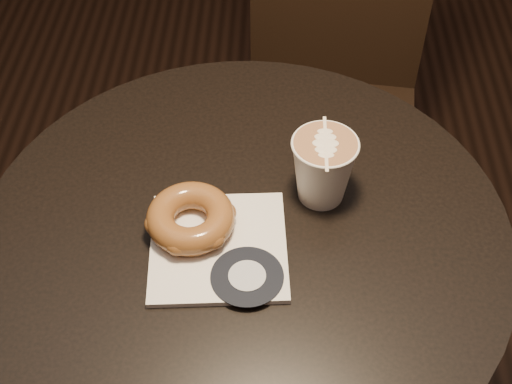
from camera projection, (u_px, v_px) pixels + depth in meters
cafe_table at (245, 310)px, 1.08m from camera, size 0.70×0.70×0.75m
chair at (332, 68)px, 1.51m from camera, size 0.41×0.41×0.94m
pastry_bag at (218, 247)px, 0.90m from camera, size 0.18×0.18×0.01m
doughnut at (191, 218)px, 0.90m from camera, size 0.11×0.11×0.04m
latte_cup at (323, 170)px, 0.93m from camera, size 0.09×0.09×0.10m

